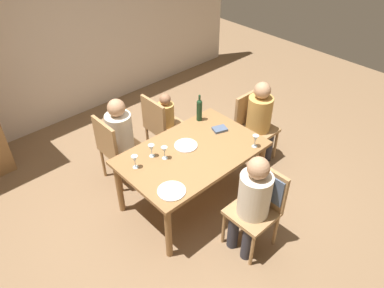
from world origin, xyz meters
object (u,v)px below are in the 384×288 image
person_man_bearded (261,118)px  wine_glass_near_right (164,150)px  chair_near (261,197)px  chair_far_left (115,146)px  person_woman_host (252,200)px  dining_table (192,157)px  wine_glass_near_left (135,159)px  person_man_guest (122,134)px  wine_glass_far (151,148)px  wine_glass_centre (255,139)px  wine_bottle_tall_green (199,109)px  dinner_plate_guest_left (186,145)px  dinner_plate_host (172,191)px  handbag (186,137)px  person_child_small (168,119)px  chair_far_right (161,124)px  chair_right_end (253,122)px

person_man_bearded → wine_glass_near_right: person_man_bearded is taller
chair_near → chair_far_left: same height
person_woman_host → wine_glass_near_right: size_ratio=7.75×
dining_table → wine_glass_near_left: (-0.61, 0.20, 0.19)m
chair_near → chair_far_left: size_ratio=1.00×
person_woman_host → person_man_guest: bearing=9.7°
wine_glass_far → wine_glass_centre: bearing=-34.2°
wine_bottle_tall_green → dinner_plate_guest_left: (-0.47, -0.28, -0.15)m
dinner_plate_host → dinner_plate_guest_left: (0.58, 0.44, 0.00)m
wine_glass_far → dinner_plate_guest_left: 0.41m
person_man_guest → dinner_plate_host: bearing=-11.2°
person_man_bearded → wine_glass_far: bearing=-9.5°
dining_table → person_woman_host: size_ratio=1.35×
wine_glass_near_right → wine_glass_far: (-0.08, 0.12, 0.00)m
dinner_plate_host → wine_glass_far: bearing=70.7°
person_man_bearded → handbag: 1.15m
person_child_small → dinner_plate_guest_left: (-0.36, -0.76, 0.18)m
chair_far_left → dinner_plate_host: bearing=-5.9°
wine_glass_near_right → handbag: size_ratio=0.53×
person_child_small → dinner_plate_host: person_child_small is taller
chair_far_left → handbag: bearing=90.0°
chair_far_right → wine_glass_centre: chair_far_right is taller
person_woman_host → wine_glass_far: 1.17m
dining_table → wine_bottle_tall_green: wine_bottle_tall_green is taller
dining_table → person_man_bearded: 1.16m
dining_table → chair_far_left: chair_far_left is taller
chair_far_right → wine_glass_far: size_ratio=6.17×
dining_table → wine_glass_far: (-0.37, 0.23, 0.19)m
wine_glass_near_left → person_man_bearded: bearing=-7.3°
chair_far_left → chair_far_right: size_ratio=1.00×
chair_near → chair_right_end: same height
dinner_plate_guest_left → person_man_guest: bearing=114.1°
handbag → chair_near: bearing=-108.2°
wine_glass_near_left → dinner_plate_guest_left: size_ratio=0.58×
chair_far_right → dinner_plate_host: (-0.83, -1.20, 0.20)m
dining_table → person_child_small: 0.96m
chair_far_left → wine_glass_near_left: size_ratio=6.17×
dining_table → wine_glass_centre: 0.72m
chair_far_left → chair_far_right: bearing=90.0°
chair_near → wine_glass_near_right: 1.10m
person_woman_host → wine_glass_centre: 0.77m
dining_table → dinner_plate_guest_left: 0.15m
chair_near → wine_bottle_tall_green: wine_bottle_tall_green is taller
dining_table → wine_glass_near_right: 0.37m
chair_right_end → chair_far_left: bearing=-26.3°
person_child_small → wine_glass_near_right: person_child_small is taller
dining_table → wine_glass_centre: size_ratio=10.48×
person_man_guest → wine_glass_near_left: 0.75m
wine_glass_centre → dinner_plate_host: (-1.13, 0.09, -0.10)m
chair_far_left → person_child_small: size_ratio=0.98×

